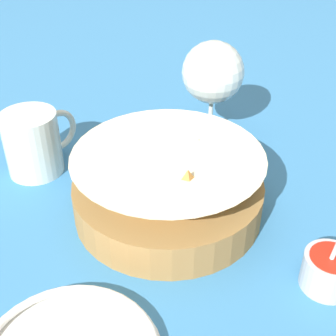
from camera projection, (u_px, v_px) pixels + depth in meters
name	position (u px, v px, depth m)	size (l,w,h in m)	color
ground_plane	(171.00, 187.00, 0.64)	(4.00, 4.00, 0.00)	teal
food_basket	(168.00, 187.00, 0.58)	(0.23, 0.23, 0.10)	olive
sauce_cup	(329.00, 269.00, 0.49)	(0.07, 0.06, 0.13)	#B7B7BC
wine_glass	(213.00, 75.00, 0.69)	(0.09, 0.09, 0.16)	silver
beer_mug	(34.00, 145.00, 0.65)	(0.11, 0.08, 0.09)	silver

